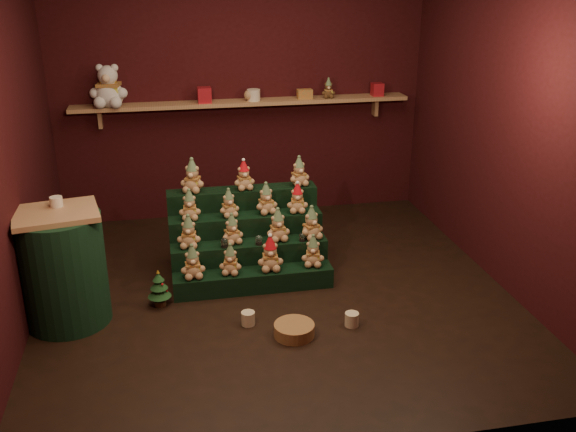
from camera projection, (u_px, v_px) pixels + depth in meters
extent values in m
plane|color=black|center=(276.00, 293.00, 5.61)|extent=(4.00, 4.00, 0.00)
cube|color=black|center=(241.00, 90.00, 6.97)|extent=(4.00, 0.10, 2.80)
cube|color=black|center=(346.00, 238.00, 3.23)|extent=(4.00, 0.10, 2.80)
cube|color=black|center=(1.00, 151.00, 4.72)|extent=(0.10, 4.00, 2.80)
cube|color=black|center=(510.00, 125.00, 5.47)|extent=(0.10, 4.00, 2.80)
cube|color=tan|center=(244.00, 103.00, 6.84)|extent=(3.60, 0.26, 0.04)
cube|color=tan|center=(100.00, 118.00, 6.67)|extent=(0.04, 0.12, 0.20)
cube|color=tan|center=(375.00, 107.00, 7.22)|extent=(0.04, 0.12, 0.20)
cube|color=black|center=(254.00, 280.00, 5.63)|extent=(1.40, 0.22, 0.18)
cube|color=black|center=(250.00, 261.00, 5.80)|extent=(1.40, 0.22, 0.36)
cube|color=black|center=(246.00, 242.00, 5.97)|extent=(1.40, 0.22, 0.54)
cube|color=black|center=(243.00, 224.00, 6.13)|extent=(1.40, 0.22, 0.72)
cylinder|color=black|center=(225.00, 246.00, 5.63)|extent=(0.06, 0.06, 0.02)
sphere|color=white|center=(224.00, 241.00, 5.62)|extent=(0.07, 0.07, 0.07)
cylinder|color=black|center=(259.00, 243.00, 5.69)|extent=(0.06, 0.06, 0.02)
sphere|color=white|center=(259.00, 239.00, 5.67)|extent=(0.07, 0.07, 0.07)
cylinder|color=black|center=(302.00, 240.00, 5.76)|extent=(0.05, 0.05, 0.02)
sphere|color=white|center=(302.00, 236.00, 5.75)|extent=(0.06, 0.06, 0.06)
cube|color=tan|center=(56.00, 214.00, 4.84)|extent=(0.70, 0.62, 0.04)
cylinder|color=black|center=(64.00, 270.00, 5.02)|extent=(0.66, 0.66, 0.90)
cylinder|color=beige|center=(56.00, 202.00, 4.91)|extent=(0.10, 0.10, 0.08)
cylinder|color=#432D18|center=(160.00, 303.00, 5.40)|extent=(0.10, 0.10, 0.05)
cone|color=#163C19|center=(159.00, 291.00, 5.35)|extent=(0.20, 0.20, 0.10)
cone|color=#163C19|center=(159.00, 284.00, 5.33)|extent=(0.15, 0.15, 0.09)
cone|color=#163C19|center=(158.00, 277.00, 5.31)|extent=(0.10, 0.10, 0.07)
cone|color=gold|center=(158.00, 271.00, 5.29)|extent=(0.03, 0.03, 0.03)
cylinder|color=beige|center=(248.00, 318.00, 5.10)|extent=(0.11, 0.11, 0.11)
cylinder|color=beige|center=(352.00, 319.00, 5.09)|extent=(0.11, 0.11, 0.11)
cylinder|color=#9C703F|center=(294.00, 330.00, 4.95)|extent=(0.37, 0.37, 0.10)
cube|color=#B51B26|center=(204.00, 95.00, 6.71)|extent=(0.14, 0.14, 0.16)
cylinder|color=beige|center=(254.00, 95.00, 6.81)|extent=(0.14, 0.14, 0.12)
cube|color=#B51B26|center=(377.00, 89.00, 7.06)|extent=(0.12, 0.12, 0.14)
sphere|color=tan|center=(250.00, 95.00, 6.80)|extent=(0.12, 0.12, 0.12)
cube|color=#D2581D|center=(305.00, 94.00, 6.92)|extent=(0.16, 0.10, 0.10)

